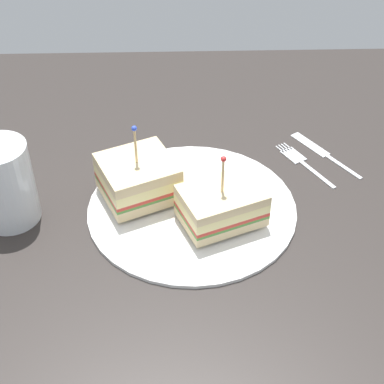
{
  "coord_description": "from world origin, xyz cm",
  "views": [
    {
      "loc": [
        -1.72,
        -56.51,
        50.2
      ],
      "look_at": [
        0.0,
        0.0,
        2.99
      ],
      "focal_mm": 54.06,
      "sensor_mm": 36.0,
      "label": 1
    }
  ],
  "objects_px": {
    "sandwich_half_front": "(222,205)",
    "sandwich_half_back": "(138,178)",
    "drink_glass": "(5,187)",
    "knife": "(322,152)",
    "plate": "(192,207)",
    "fork": "(300,160)"
  },
  "relations": [
    {
      "from": "sandwich_half_front",
      "to": "sandwich_half_back",
      "type": "relative_size",
      "value": 1.0
    },
    {
      "from": "sandwich_half_front",
      "to": "fork",
      "type": "xyz_separation_m",
      "value": [
        0.12,
        0.13,
        -0.03
      ]
    },
    {
      "from": "plate",
      "to": "knife",
      "type": "distance_m",
      "value": 0.23
    },
    {
      "from": "drink_glass",
      "to": "knife",
      "type": "xyz_separation_m",
      "value": [
        0.43,
        0.13,
        -0.05
      ]
    },
    {
      "from": "knife",
      "to": "sandwich_half_front",
      "type": "bearing_deg",
      "value": -136.71
    },
    {
      "from": "sandwich_half_back",
      "to": "fork",
      "type": "distance_m",
      "value": 0.24
    },
    {
      "from": "sandwich_half_front",
      "to": "fork",
      "type": "relative_size",
      "value": 1.07
    },
    {
      "from": "drink_glass",
      "to": "fork",
      "type": "height_order",
      "value": "drink_glass"
    },
    {
      "from": "sandwich_half_back",
      "to": "knife",
      "type": "height_order",
      "value": "sandwich_half_back"
    },
    {
      "from": "drink_glass",
      "to": "fork",
      "type": "xyz_separation_m",
      "value": [
        0.39,
        0.11,
        -0.05
      ]
    },
    {
      "from": "sandwich_half_front",
      "to": "drink_glass",
      "type": "xyz_separation_m",
      "value": [
        -0.27,
        0.02,
        0.02
      ]
    },
    {
      "from": "plate",
      "to": "fork",
      "type": "height_order",
      "value": "plate"
    },
    {
      "from": "sandwich_half_front",
      "to": "sandwich_half_back",
      "type": "bearing_deg",
      "value": 153.43
    },
    {
      "from": "plate",
      "to": "drink_glass",
      "type": "distance_m",
      "value": 0.24
    },
    {
      "from": "fork",
      "to": "drink_glass",
      "type": "bearing_deg",
      "value": -164.57
    },
    {
      "from": "drink_glass",
      "to": "knife",
      "type": "height_order",
      "value": "drink_glass"
    },
    {
      "from": "plate",
      "to": "knife",
      "type": "bearing_deg",
      "value": 31.7
    },
    {
      "from": "knife",
      "to": "plate",
      "type": "bearing_deg",
      "value": -148.3
    },
    {
      "from": "plate",
      "to": "drink_glass",
      "type": "height_order",
      "value": "drink_glass"
    },
    {
      "from": "plate",
      "to": "drink_glass",
      "type": "relative_size",
      "value": 2.49
    },
    {
      "from": "sandwich_half_front",
      "to": "knife",
      "type": "relative_size",
      "value": 0.99
    },
    {
      "from": "plate",
      "to": "fork",
      "type": "xyz_separation_m",
      "value": [
        0.16,
        0.1,
        -0.0
      ]
    }
  ]
}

